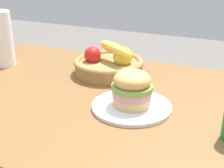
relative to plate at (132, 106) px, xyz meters
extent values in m
cube|color=brown|center=(-0.14, 0.04, -0.03)|extent=(1.40, 0.90, 0.04)
cylinder|color=brown|center=(-0.76, 0.41, -0.40)|extent=(0.07, 0.07, 0.71)
cylinder|color=white|center=(0.00, 0.00, 0.00)|extent=(0.26, 0.26, 0.01)
cylinder|color=#E5BC75|center=(0.00, 0.00, 0.02)|extent=(0.12, 0.12, 0.03)
cylinder|color=pink|center=(0.00, 0.00, 0.05)|extent=(0.13, 0.13, 0.02)
cylinder|color=#84A84C|center=(0.00, 0.00, 0.07)|extent=(0.13, 0.13, 0.02)
ellipsoid|color=#EAAD5D|center=(0.00, 0.00, 0.09)|extent=(0.12, 0.12, 0.06)
cylinder|color=#9E7542|center=(-0.20, 0.26, 0.02)|extent=(0.28, 0.28, 0.05)
torus|color=#9E7542|center=(-0.20, 0.26, 0.04)|extent=(0.29, 0.29, 0.02)
sphere|color=gold|center=(-0.15, 0.27, 0.07)|extent=(0.08, 0.08, 0.08)
sphere|color=red|center=(-0.27, 0.24, 0.07)|extent=(0.07, 0.07, 0.07)
ellipsoid|color=yellow|center=(-0.19, 0.27, 0.10)|extent=(0.18, 0.14, 0.05)
cylinder|color=white|center=(-0.68, 0.16, 0.11)|extent=(0.11, 0.11, 0.24)
camera|label=1|loc=(0.32, -0.85, 0.45)|focal=49.92mm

